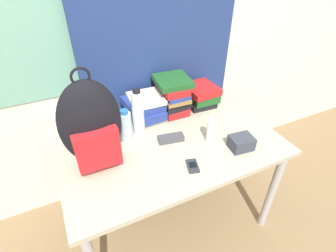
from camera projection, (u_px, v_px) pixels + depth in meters
The scene contains 13 objects.
wall_back at pixel (132, 26), 1.61m from camera, with size 6.00×0.06×2.50m.
curtain_blue at pixel (160, 25), 1.63m from camera, with size 1.08×0.04×2.50m.
desk at pixel (168, 150), 1.60m from camera, with size 1.27×0.84×0.72m.
backpack at pixel (91, 126), 1.28m from camera, with size 0.31×0.20×0.53m.
book_stack_left at pixel (145, 107), 1.69m from camera, with size 0.25×0.29×0.16m.
book_stack_center at pixel (172, 95), 1.73m from camera, with size 0.24×0.27×0.24m.
book_stack_right at pixel (200, 95), 1.85m from camera, with size 0.22×0.24×0.14m.
water_bottle at pixel (126, 126), 1.50m from camera, with size 0.07×0.07×0.20m.
sports_bottle at pixel (138, 113), 1.53m from camera, with size 0.07×0.07×0.30m.
sunscreen_bottle at pixel (211, 130), 1.51m from camera, with size 0.05×0.05×0.16m.
cell_phone at pixel (193, 166), 1.37m from camera, with size 0.08×0.10×0.02m.
sunglasses_case at pixel (171, 138), 1.54m from camera, with size 0.16×0.08×0.04m.
camera_pouch at pixel (241, 143), 1.47m from camera, with size 0.14×0.12×0.08m.
Camera 1 is at (-0.52, -0.67, 1.71)m, focal length 28.00 mm.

